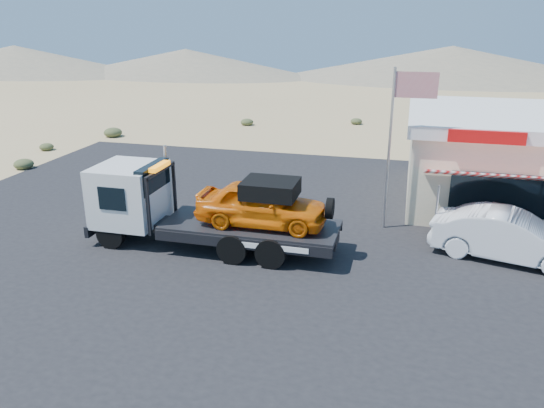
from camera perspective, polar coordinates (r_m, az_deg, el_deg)
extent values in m
plane|color=tan|center=(17.52, -4.61, -6.48)|extent=(120.00, 120.00, 0.00)
cube|color=black|center=(19.69, 3.76, -3.39)|extent=(32.00, 24.00, 0.02)
cylinder|color=black|center=(19.26, -16.94, -3.15)|extent=(1.00, 0.30, 1.00)
cylinder|color=black|center=(20.85, -14.17, -1.14)|extent=(1.00, 0.30, 1.00)
cylinder|color=black|center=(17.45, -4.18, -4.71)|extent=(1.00, 0.55, 1.00)
cylinder|color=black|center=(19.19, -2.30, -2.36)|extent=(1.00, 0.55, 1.00)
cylinder|color=black|center=(17.11, -0.05, -5.17)|extent=(1.00, 0.55, 1.00)
cylinder|color=black|center=(18.88, 1.47, -2.73)|extent=(1.00, 0.55, 1.00)
cube|color=black|center=(18.50, -5.56, -2.80)|extent=(8.16, 1.00, 0.30)
cube|color=silver|center=(19.51, -15.05, 1.07)|extent=(2.19, 2.34, 2.09)
cube|color=black|center=(18.87, -12.72, 2.86)|extent=(0.35, 1.99, 0.90)
cube|color=black|center=(18.96, -11.75, 0.64)|extent=(0.10, 2.19, 1.99)
cube|color=orange|center=(18.63, -11.99, 3.98)|extent=(0.25, 1.19, 0.15)
cube|color=black|center=(18.07, -2.31, -2.34)|extent=(5.97, 2.29, 0.15)
imported|color=#E16208|center=(17.67, -1.11, 0.01)|extent=(4.38, 1.76, 1.49)
cube|color=black|center=(17.42, -0.18, 1.69)|extent=(1.79, 1.49, 0.55)
imported|color=silver|center=(19.15, 24.19, -3.18)|extent=(5.22, 2.88, 1.63)
cube|color=beige|center=(25.12, 26.08, 3.82)|extent=(10.00, 8.00, 3.40)
cube|color=white|center=(24.73, 26.75, 8.17)|extent=(10.40, 8.40, 0.50)
cube|color=red|center=(20.17, 22.08, 6.67)|extent=(2.60, 0.12, 0.45)
cylinder|color=#99999E|center=(19.33, 17.22, -1.18)|extent=(0.08, 0.08, 2.20)
cylinder|color=#99999E|center=(19.90, 12.47, 5.57)|extent=(0.10, 0.10, 6.00)
cube|color=#B20C14|center=(19.48, 15.24, 12.24)|extent=(1.50, 0.02, 0.90)
ellipsoid|color=#343D21|center=(31.25, -25.16, 3.97)|extent=(1.03, 1.03, 0.55)
ellipsoid|color=#343D21|center=(35.10, -23.10, 5.72)|extent=(0.84, 0.84, 0.45)
ellipsoid|color=#343D21|center=(37.60, -16.75, 7.44)|extent=(1.21, 1.21, 0.65)
ellipsoid|color=#343D21|center=(40.05, -2.71, 8.84)|extent=(0.95, 0.95, 0.51)
ellipsoid|color=#343D21|center=(40.89, 9.06, 8.81)|extent=(0.88, 0.88, 0.47)
cone|color=#726B59|center=(76.36, -9.23, 14.84)|extent=(36.00, 36.00, 3.50)
cone|color=#726B59|center=(73.21, 18.74, 14.17)|extent=(44.00, 44.00, 4.20)
cone|color=#726B59|center=(86.94, -25.84, 13.85)|extent=(40.00, 40.00, 3.80)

